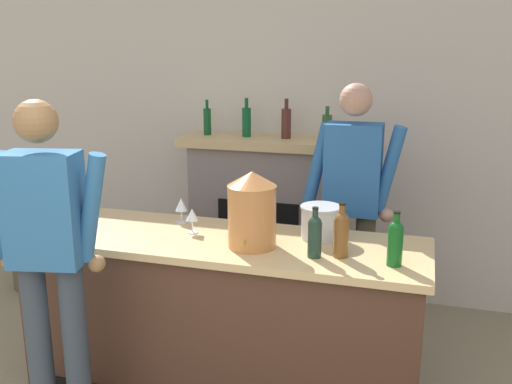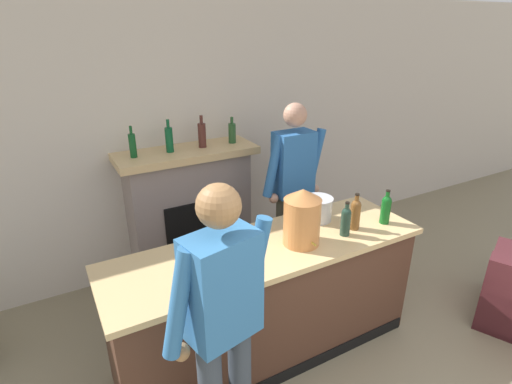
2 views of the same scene
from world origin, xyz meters
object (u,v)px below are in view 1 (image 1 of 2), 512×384
at_px(ice_bucket_steel, 321,222).
at_px(fireplace_stone, 265,217).
at_px(wine_bottle_riesling_slim, 341,232).
at_px(person_customer, 50,260).
at_px(copper_dispenser, 252,209).
at_px(wine_bottle_chardonnay_pale, 395,241).
at_px(potted_plant_corner, 29,253).
at_px(wine_glass_mid_counter, 181,206).
at_px(wine_bottle_burgundy_dark, 315,235).
at_px(wine_glass_near_bucket, 192,216).
at_px(person_bartender, 351,208).

bearing_deg(ice_bucket_steel, fireplace_stone, 118.93).
xyz_separation_m(fireplace_stone, wine_bottle_riesling_slim, (0.83, -1.48, 0.42)).
bearing_deg(wine_bottle_riesling_slim, person_customer, -157.87).
height_order(copper_dispenser, wine_bottle_chardonnay_pale, copper_dispenser).
relative_size(fireplace_stone, copper_dispenser, 3.89).
relative_size(potted_plant_corner, person_customer, 0.43).
relative_size(fireplace_stone, potted_plant_corner, 2.14).
height_order(ice_bucket_steel, wine_glass_mid_counter, ice_bucket_steel).
relative_size(wine_bottle_burgundy_dark, wine_glass_near_bucket, 1.82).
relative_size(fireplace_stone, wine_glass_mid_counter, 10.47).
relative_size(copper_dispenser, wine_bottle_burgundy_dark, 1.57).
height_order(person_customer, copper_dispenser, person_customer).
height_order(person_bartender, wine_bottle_burgundy_dark, person_bartender).
distance_m(wine_bottle_chardonnay_pale, wine_glass_near_bucket, 1.20).
relative_size(potted_plant_corner, person_bartender, 0.42).
xyz_separation_m(fireplace_stone, copper_dispenser, (0.33, -1.47, 0.50)).
distance_m(copper_dispenser, wine_bottle_riesling_slim, 0.50).
xyz_separation_m(wine_bottle_riesling_slim, wine_bottle_chardonnay_pale, (0.28, -0.04, -0.00)).
xyz_separation_m(potted_plant_corner, person_bartender, (2.81, -0.27, 0.72)).
height_order(person_bartender, ice_bucket_steel, person_bartender).
relative_size(ice_bucket_steel, wine_bottle_chardonnay_pale, 0.83).
bearing_deg(potted_plant_corner, person_customer, -48.01).
relative_size(wine_bottle_riesling_slim, wine_glass_mid_counter, 1.86).
height_order(copper_dispenser, wine_bottle_burgundy_dark, copper_dispenser).
bearing_deg(person_bartender, copper_dispenser, -119.99).
bearing_deg(fireplace_stone, wine_bottle_burgundy_dark, -65.42).
bearing_deg(wine_bottle_chardonnay_pale, wine_bottle_riesling_slim, 170.92).
bearing_deg(potted_plant_corner, copper_dispenser, -23.91).
relative_size(person_customer, wine_glass_mid_counter, 11.43).
height_order(person_customer, wine_bottle_riesling_slim, person_customer).
bearing_deg(wine_bottle_riesling_slim, wine_bottle_chardonnay_pale, -9.08).
xyz_separation_m(wine_bottle_riesling_slim, wine_glass_near_bucket, (-0.91, 0.14, -0.03)).
relative_size(potted_plant_corner, copper_dispenser, 1.81).
bearing_deg(potted_plant_corner, wine_glass_near_bucket, -25.30).
bearing_deg(wine_glass_near_bucket, wine_bottle_riesling_slim, -8.79).
bearing_deg(wine_bottle_chardonnay_pale, person_bartender, 111.39).
xyz_separation_m(person_customer, wine_bottle_chardonnay_pale, (1.67, 0.52, 0.09)).
bearing_deg(ice_bucket_steel, wine_glass_near_bucket, -170.69).
distance_m(fireplace_stone, wine_bottle_riesling_slim, 1.75).
xyz_separation_m(ice_bucket_steel, wine_bottle_burgundy_dark, (0.02, -0.31, 0.03)).
height_order(potted_plant_corner, wine_bottle_riesling_slim, wine_bottle_riesling_slim).
height_order(potted_plant_corner, wine_glass_near_bucket, wine_glass_near_bucket).
relative_size(person_customer, person_bartender, 0.99).
bearing_deg(wine_glass_near_bucket, person_bartender, 37.21).
distance_m(person_customer, wine_glass_near_bucket, 0.86).
bearing_deg(wine_glass_near_bucket, fireplace_stone, 86.70).
bearing_deg(wine_glass_near_bucket, wine_bottle_burgundy_dark, -13.39).
xyz_separation_m(wine_bottle_riesling_slim, wine_glass_mid_counter, (-1.06, 0.32, -0.02)).
bearing_deg(wine_bottle_chardonnay_pale, potted_plant_corner, 160.58).
distance_m(fireplace_stone, person_customer, 2.15).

